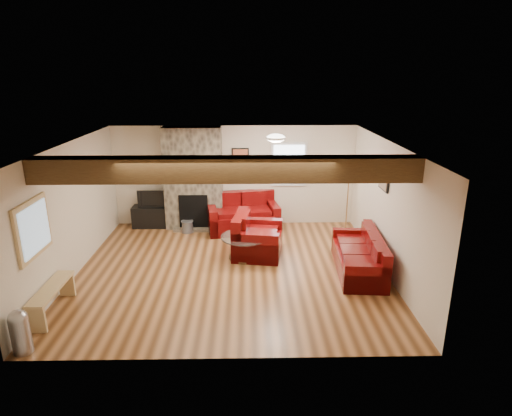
{
  "coord_description": "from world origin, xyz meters",
  "views": [
    {
      "loc": [
        0.33,
        -7.7,
        3.74
      ],
      "look_at": [
        0.49,
        0.4,
        1.15
      ],
      "focal_mm": 30.0,
      "sensor_mm": 36.0,
      "label": 1
    }
  ],
  "objects": [
    {
      "name": "coal_bucket",
      "position": [
        -1.15,
        2.12,
        0.15
      ],
      "size": [
        0.31,
        0.31,
        0.29
      ],
      "primitive_type": null,
      "color": "slate",
      "rests_on": "floor"
    },
    {
      "name": "artwork_back",
      "position": [
        0.15,
        2.71,
        1.7
      ],
      "size": [
        0.42,
        0.06,
        0.52
      ],
      "primitive_type": null,
      "color": "black",
      "rests_on": "room"
    },
    {
      "name": "hatch_window",
      "position": [
        -2.96,
        -1.5,
        1.45
      ],
      "size": [
        0.08,
        1.0,
        0.9
      ],
      "primitive_type": null,
      "color": "tan",
      "rests_on": "room"
    },
    {
      "name": "oak_beam",
      "position": [
        0.0,
        -1.25,
        2.31
      ],
      "size": [
        6.0,
        0.36,
        0.38
      ],
      "primitive_type": "cube",
      "color": "#352010",
      "rests_on": "room"
    },
    {
      "name": "sofa_three",
      "position": [
        2.48,
        -0.1,
        0.37
      ],
      "size": [
        0.96,
        1.99,
        0.75
      ],
      "primitive_type": null,
      "rotation": [
        0.0,
        0.0,
        -1.65
      ],
      "color": "#420704",
      "rests_on": "floor"
    },
    {
      "name": "back_window",
      "position": [
        1.35,
        2.71,
        1.55
      ],
      "size": [
        0.9,
        0.08,
        1.1
      ],
      "primitive_type": null,
      "color": "silver",
      "rests_on": "room"
    },
    {
      "name": "chimney_breast",
      "position": [
        -1.0,
        2.49,
        1.22
      ],
      "size": [
        1.4,
        0.67,
        2.5
      ],
      "color": "#38322B",
      "rests_on": "floor"
    },
    {
      "name": "room",
      "position": [
        0.0,
        0.0,
        1.25
      ],
      "size": [
        8.0,
        8.0,
        8.0
      ],
      "color": "brown",
      "rests_on": "ground"
    },
    {
      "name": "television",
      "position": [
        -2.02,
        2.53,
        0.75
      ],
      "size": [
        0.74,
        0.1,
        0.43
      ],
      "primitive_type": "imported",
      "color": "black",
      "rests_on": "tv_cabinet"
    },
    {
      "name": "ceiling_dome",
      "position": [
        0.9,
        0.9,
        2.44
      ],
      "size": [
        0.4,
        0.4,
        0.18
      ],
      "primitive_type": null,
      "color": "white",
      "rests_on": "room"
    },
    {
      "name": "armchair_red",
      "position": [
        0.54,
        0.74,
        0.45
      ],
      "size": [
        1.12,
        1.24,
        0.89
      ],
      "primitive_type": null,
      "rotation": [
        0.0,
        0.0,
        1.42
      ],
      "color": "#420704",
      "rests_on": "floor"
    },
    {
      "name": "artwork_right",
      "position": [
        2.96,
        0.3,
        1.75
      ],
      "size": [
        0.06,
        0.55,
        0.42
      ],
      "primitive_type": null,
      "color": "black",
      "rests_on": "room"
    },
    {
      "name": "pine_bench",
      "position": [
        -2.83,
        -1.52,
        0.23
      ],
      "size": [
        0.28,
        1.21,
        0.46
      ],
      "primitive_type": null,
      "color": "tan",
      "rests_on": "floor"
    },
    {
      "name": "floor_lamp",
      "position": [
        2.75,
        2.18,
        1.31
      ],
      "size": [
        0.39,
        0.39,
        1.53
      ],
      "color": "#AF8349",
      "rests_on": "floor"
    },
    {
      "name": "tv_cabinet",
      "position": [
        -2.02,
        2.53,
        0.27
      ],
      "size": [
        1.07,
        0.43,
        0.53
      ],
      "primitive_type": "cube",
      "color": "black",
      "rests_on": "floor"
    },
    {
      "name": "loveseat",
      "position": [
        0.21,
        2.23,
        0.45
      ],
      "size": [
        1.84,
        1.24,
        0.9
      ],
      "primitive_type": null,
      "rotation": [
        0.0,
        0.0,
        0.17
      ],
      "color": "#420704",
      "rests_on": "floor"
    },
    {
      "name": "pedal_bin",
      "position": [
        -2.82,
        -2.55,
        0.33
      ],
      "size": [
        0.27,
        0.27,
        0.66
      ],
      "primitive_type": null,
      "rotation": [
        0.0,
        0.0,
        0.02
      ],
      "color": "#A2A2A7",
      "rests_on": "floor"
    },
    {
      "name": "coffee_table",
      "position": [
        0.26,
        0.55,
        0.25
      ],
      "size": [
        1.01,
        1.01,
        0.53
      ],
      "color": "#432A15",
      "rests_on": "floor"
    }
  ]
}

